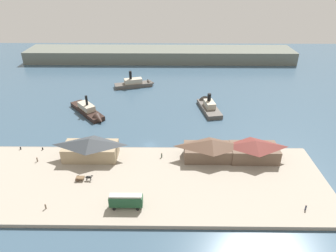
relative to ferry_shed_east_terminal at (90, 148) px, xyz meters
name	(u,v)px	position (x,y,z in m)	size (l,w,h in m)	color
ground_plane	(150,145)	(19.19, 9.97, -4.90)	(320.00, 320.00, 0.00)	#385166
quay_promenade	(145,182)	(19.19, -12.03, -4.30)	(110.00, 36.00, 1.20)	#9E9384
seawall_edge	(149,149)	(19.19, 6.37, -4.40)	(110.00, 0.80, 1.00)	gray
ferry_shed_east_terminal	(90,148)	(0.00, 0.00, 0.00)	(18.09, 8.91, 7.30)	#998466
ferry_shed_central_terminal	(211,149)	(40.35, -0.01, -0.07)	(18.28, 8.55, 7.15)	brown
ferry_shed_customs_shed	(254,150)	(54.57, -0.24, -0.12)	(15.87, 8.90, 7.07)	brown
street_tram	(126,200)	(14.99, -23.58, -1.20)	(8.93, 2.62, 4.28)	#1E4C2D
horse_cart	(83,178)	(0.49, -12.22, -2.77)	(5.39, 1.55, 1.87)	brown
pedestrian_near_east_shed	(37,159)	(-17.44, -2.66, -2.93)	(0.42, 0.42, 1.70)	#6B5B4C
pedestrian_by_tram	(162,155)	(23.79, 0.23, -2.90)	(0.43, 0.43, 1.76)	#3D4C42
pedestrian_at_waters_edge	(306,208)	(62.91, -24.04, -2.91)	(0.43, 0.43, 1.74)	#33384C
pedestrian_near_west_shed	(46,206)	(-6.59, -24.31, -2.96)	(0.40, 0.40, 1.63)	#6B5B4C
mooring_post_center_east	(43,149)	(-18.39, 4.42, -3.25)	(0.44, 0.44, 0.90)	black
mooring_post_center_west	(21,148)	(-26.31, 4.60, -3.25)	(0.44, 0.44, 0.90)	black
ferry_outer_harbor	(90,112)	(-9.08, 34.56, -3.41)	(20.29, 22.87, 10.15)	black
ferry_departing_north	(208,105)	(43.78, 42.32, -3.48)	(10.01, 21.66, 9.77)	#514C47
ferry_approaching_east	(137,83)	(8.35, 69.94, -3.25)	(22.40, 11.03, 10.29)	#514C47
far_headland	(160,55)	(19.19, 119.97, -0.90)	(180.00, 24.00, 8.00)	#60665B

